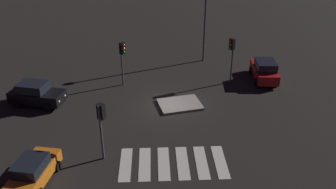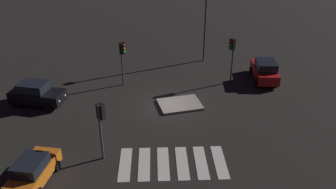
{
  "view_description": "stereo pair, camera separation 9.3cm",
  "coord_description": "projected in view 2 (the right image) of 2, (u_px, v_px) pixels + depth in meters",
  "views": [
    {
      "loc": [
        -1.06,
        -24.23,
        13.62
      ],
      "look_at": [
        0.0,
        0.0,
        1.0
      ],
      "focal_mm": 37.89,
      "sensor_mm": 36.0,
      "label": 1
    },
    {
      "loc": [
        -0.97,
        -24.24,
        13.62
      ],
      "look_at": [
        0.0,
        0.0,
        1.0
      ],
      "focal_mm": 37.89,
      "sensor_mm": 36.0,
      "label": 2
    }
  ],
  "objects": [
    {
      "name": "traffic_light_south",
      "position": [
        101.0,
        118.0,
        20.73
      ],
      "size": [
        0.54,
        0.53,
        3.74
      ],
      "rotation": [
        0.0,
        0.0,
        0.99
      ],
      "color": "#47474C",
      "rests_on": "ground"
    },
    {
      "name": "traffic_island",
      "position": [
        180.0,
        104.0,
        27.83
      ],
      "size": [
        3.7,
        3.08,
        0.18
      ],
      "color": "gray",
      "rests_on": "ground"
    },
    {
      "name": "car_black",
      "position": [
        37.0,
        94.0,
        27.66
      ],
      "size": [
        4.47,
        2.74,
        1.84
      ],
      "rotation": [
        0.0,
        0.0,
        -0.24
      ],
      "color": "black",
      "rests_on": "ground"
    },
    {
      "name": "street_lamp",
      "position": [
        206.0,
        7.0,
        33.7
      ],
      "size": [
        0.56,
        0.56,
        8.06
      ],
      "color": "#47474C",
      "rests_on": "ground"
    },
    {
      "name": "traffic_light_north",
      "position": [
        232.0,
        50.0,
        30.09
      ],
      "size": [
        0.53,
        0.54,
        4.09
      ],
      "rotation": [
        0.0,
        0.0,
        -2.53
      ],
      "color": "#47474C",
      "rests_on": "ground"
    },
    {
      "name": "traffic_light_west",
      "position": [
        123.0,
        53.0,
        29.72
      ],
      "size": [
        0.54,
        0.54,
        3.92
      ],
      "rotation": [
        0.0,
        0.0,
        -0.81
      ],
      "color": "#47474C",
      "rests_on": "ground"
    },
    {
      "name": "car_red",
      "position": [
        265.0,
        70.0,
        31.65
      ],
      "size": [
        2.29,
        4.41,
        1.87
      ],
      "rotation": [
        0.0,
        0.0,
        1.49
      ],
      "color": "red",
      "rests_on": "ground"
    },
    {
      "name": "crosswalk_near",
      "position": [
        173.0,
        163.0,
        21.48
      ],
      "size": [
        6.45,
        3.2,
        0.02
      ],
      "color": "silver",
      "rests_on": "ground"
    },
    {
      "name": "ground_plane",
      "position": [
        168.0,
        106.0,
        27.8
      ],
      "size": [
        80.0,
        80.0,
        0.0
      ],
      "primitive_type": "plane",
      "color": "black"
    },
    {
      "name": "car_orange",
      "position": [
        33.0,
        171.0,
        19.64
      ],
      "size": [
        2.3,
        3.95,
        1.64
      ],
      "rotation": [
        0.0,
        0.0,
        1.38
      ],
      "color": "orange",
      "rests_on": "ground"
    }
  ]
}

